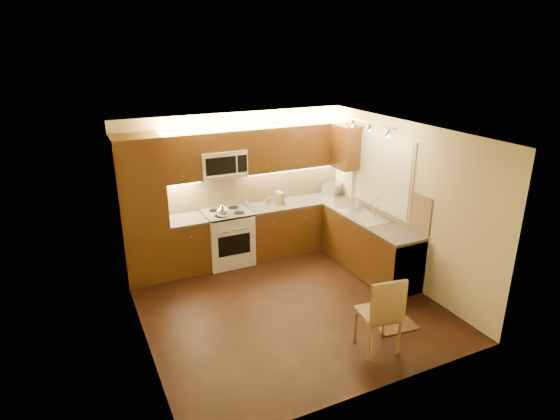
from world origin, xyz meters
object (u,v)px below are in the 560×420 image
knife_block (279,198)px  soap_bottle (358,202)px  stove (228,237)px  kettle (222,210)px  microwave (222,163)px  sink (366,212)px  toaster_oven (334,188)px  dining_chair (379,312)px

knife_block → soap_bottle: 1.37m
stove → soap_bottle: bearing=-18.0°
kettle → microwave: bearing=83.4°
sink → microwave: bearing=147.8°
microwave → knife_block: microwave is taller
toaster_oven → dining_chair: size_ratio=0.36×
sink → dining_chair: 2.30m
sink → toaster_oven: (0.15, 1.25, 0.03)m
stove → dining_chair: (0.85, -3.06, 0.05)m
toaster_oven → soap_bottle: toaster_oven is taller
knife_block → soap_bottle: (1.15, -0.73, -0.01)m
stove → sink: size_ratio=1.07×
microwave → toaster_oven: (2.15, -0.01, -0.71)m
knife_block → soap_bottle: size_ratio=1.15×
knife_block → dining_chair: knife_block is taller
stove → toaster_oven: (2.15, 0.12, 0.55)m
sink → dining_chair: bearing=-120.7°
sink → knife_block: size_ratio=3.86×
stove → knife_block: size_ratio=4.13×
microwave → knife_block: 1.22m
stove → dining_chair: bearing=-74.4°
dining_chair → sink: bearing=68.1°
sink → knife_block: 1.54m
kettle → soap_bottle: kettle is taller
dining_chair → knife_block: bearing=96.2°
microwave → kettle: bearing=-112.0°
microwave → sink: bearing=-32.2°
microwave → soap_bottle: 2.41m
stove → sink: (2.00, -1.12, 0.52)m
sink → kettle: kettle is taller
microwave → knife_block: bearing=-5.6°
stove → kettle: kettle is taller
sink → dining_chair: size_ratio=0.85×
microwave → dining_chair: size_ratio=0.75×
kettle → dining_chair: kettle is taller
soap_bottle → dining_chair: (-1.29, -2.36, -0.49)m
stove → kettle: size_ratio=3.96×
stove → microwave: microwave is taller
microwave → knife_block: (0.99, -0.10, -0.71)m
microwave → dining_chair: (0.85, -3.20, -1.21)m
microwave → toaster_oven: size_ratio=2.10×
sink → dining_chair: (-1.15, -1.94, -0.47)m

